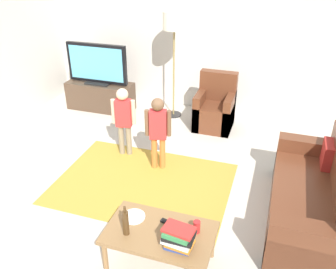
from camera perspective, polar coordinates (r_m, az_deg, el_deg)
The scene contains 16 objects.
ground at distance 4.33m, azimuth -2.52°, elevation -11.23°, with size 7.80×7.80×0.00m, color beige.
wall_back at distance 6.38m, azimuth 6.99°, elevation 15.56°, with size 6.00×0.12×2.70m, color silver.
area_rug at distance 4.69m, azimuth -3.96°, elevation -7.66°, with size 2.20×1.60×0.01m, color #B28C33.
tv_stand at distance 6.70m, azimuth -10.61°, elevation 5.97°, with size 1.20×0.44×0.50m.
tv at distance 6.48m, azimuth -11.18°, elevation 10.83°, with size 1.10×0.28×0.71m.
couch at distance 4.27m, azimuth 22.64°, elevation -9.64°, with size 0.80×1.80×0.86m.
armchair at distance 5.97m, azimuth 7.46°, elevation 3.92°, with size 0.60×0.60×0.90m.
floor_lamp at distance 5.93m, azimuth 0.97°, elevation 16.70°, with size 0.36×0.36×1.78m.
child_near_tv at distance 5.03m, azimuth -7.04°, elevation 2.94°, with size 0.33×0.16×1.01m.
child_center at distance 4.67m, azimuth -1.59°, elevation 1.12°, with size 0.34×0.17×1.03m.
coffee_table at distance 3.45m, azimuth -1.29°, elevation -15.65°, with size 1.00×0.60×0.42m.
book_stack at distance 3.21m, azimuth 1.70°, elevation -15.98°, with size 0.29×0.23×0.20m.
bottle at distance 3.32m, azimuth -6.73°, elevation -13.67°, with size 0.06×0.06×0.31m.
tv_remote at distance 3.48m, azimuth 0.17°, elevation -13.83°, with size 0.17×0.05×0.02m, color black.
soda_can at distance 3.38m, azimuth 4.56°, elevation -14.34°, with size 0.07×0.07×0.12m, color red.
plate at distance 3.56m, azimuth -5.43°, elevation -12.81°, with size 0.22×0.22×0.02m.
Camera 1 is at (1.21, -3.09, 2.78)m, focal length 38.50 mm.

